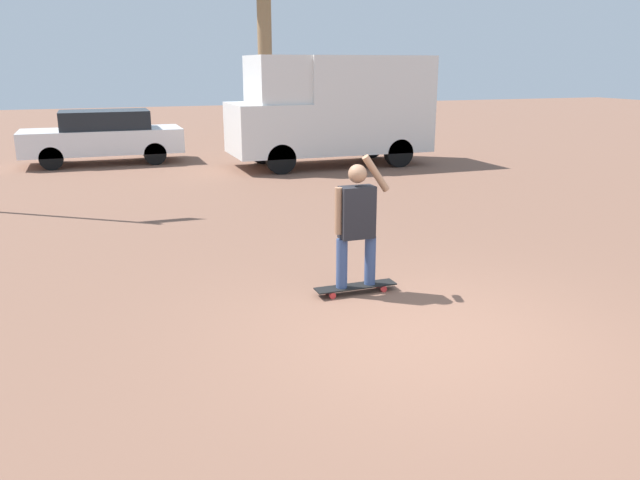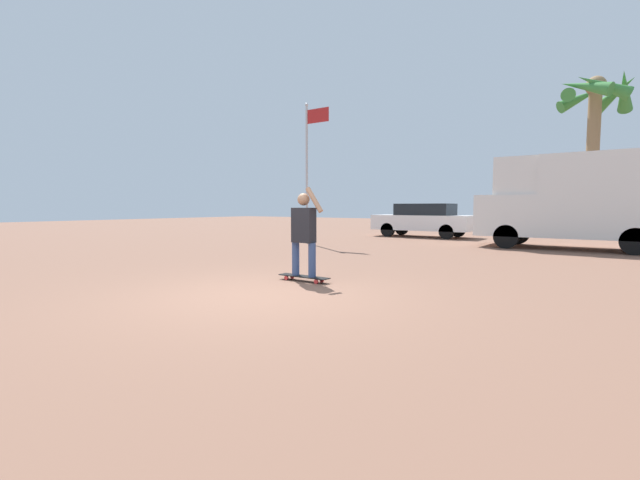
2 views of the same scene
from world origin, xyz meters
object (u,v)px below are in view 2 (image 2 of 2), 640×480
Objects in this scene: skateboard at (304,277)px; camper_van at (576,199)px; person_skateboarder at (304,229)px; parked_car_white at (423,219)px; palm_tree_near_van at (595,110)px; flagpole at (309,163)px.

skateboard is 0.19× the size of camper_van.
person_skateboarder reaches higher than parked_car_white.
camper_van reaches higher than skateboard.
parked_car_white is (-6.21, 2.57, -0.85)m from camper_van.
person_skateboarder is at bearing -109.71° from camper_van.
palm_tree_near_van is at bearing 78.24° from skateboard.
flagpole reaches higher than skateboard.
palm_tree_near_van is (3.59, 17.24, 5.71)m from skateboard.
person_skateboarder reaches higher than skateboard.
person_skateboarder is 10.59m from camper_van.
camper_van reaches higher than person_skateboarder.
person_skateboarder is 8.46m from flagpole.
camper_van is 1.07× the size of flagpole.
flagpole is at bearing -128.44° from palm_tree_near_van.
camper_van is 8.38m from palm_tree_near_van.
person_skateboarder is at bearing -180.00° from skateboard.
camper_van is at bearing 21.57° from flagpole.
skateboard is 18.51m from palm_tree_near_van.
parked_car_white is at bearing 157.51° from camper_van.
skateboard is 0.14× the size of palm_tree_near_van.
flagpole is at bearing 126.05° from skateboard.
parked_car_white is 6.66m from flagpole.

